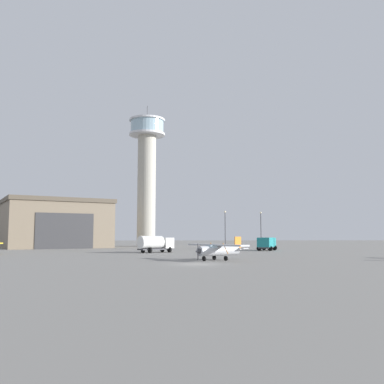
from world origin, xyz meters
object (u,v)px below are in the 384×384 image
Objects in this scene: truck_box_teal at (267,243)px; light_post_east at (261,227)px; airplane_silver at (219,249)px; truck_fuel_tanker_white at (155,243)px; light_post_west at (225,226)px; control_tower at (147,169)px.

truck_box_teal is 10.35m from light_post_east.
truck_fuel_tanker_white is (-8.74, 23.57, 0.31)m from airplane_silver.
light_post_east is at bearing 6.06° from light_post_west.
airplane_silver is at bearing -176.45° from truck_box_teal.
light_post_east is (27.10, -22.56, -16.55)m from control_tower.
control_tower is 69.28m from airplane_silver.
light_post_west is at bearing 65.19° from truck_box_teal.
airplane_silver is at bearing -108.28° from truck_fuel_tanker_white.
light_post_east is (23.12, 18.90, 3.35)m from truck_fuel_tanker_white.
truck_box_teal is (26.12, -32.27, -20.02)m from control_tower.
light_post_east is at bearing 0.64° from truck_fuel_tanker_white.
truck_fuel_tanker_white reaches higher than truck_box_teal.
light_post_east is (0.97, 9.70, 3.48)m from truck_box_teal.
light_post_west is at bearing -133.44° from airplane_silver.
control_tower reaches higher than truck_fuel_tanker_white.
truck_fuel_tanker_white reaches higher than airplane_silver.
truck_box_teal is 0.81× the size of light_post_west.
light_post_west is (18.87, -23.44, -16.49)m from control_tower.
control_tower is at bearing -113.97° from airplane_silver.
truck_fuel_tanker_white is (3.98, -41.47, -19.89)m from control_tower.
light_post_west is (6.14, 41.60, 3.71)m from airplane_silver.
truck_box_teal is (13.40, 32.77, 0.18)m from airplane_silver.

